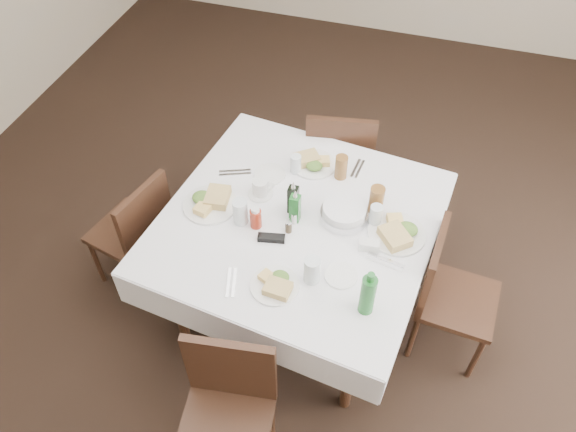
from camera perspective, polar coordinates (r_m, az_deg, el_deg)
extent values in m
plane|color=black|center=(3.43, 4.14, -11.02)|extent=(7.00, 7.00, 0.00)
cylinder|color=black|center=(3.13, -11.15, -8.70)|extent=(0.06, 0.06, 0.72)
cylinder|color=black|center=(3.66, -3.12, 3.05)|extent=(0.06, 0.06, 0.72)
cylinder|color=black|center=(2.89, 6.29, -15.45)|extent=(0.06, 0.06, 0.72)
cylinder|color=black|center=(3.45, 11.80, -1.69)|extent=(0.06, 0.06, 0.72)
cube|color=black|center=(2.93, 1.04, -0.69)|extent=(1.37, 1.37, 0.03)
cube|color=white|center=(2.92, 1.05, -0.42)|extent=(1.51, 1.51, 0.01)
cube|color=white|center=(3.45, 5.49, 6.06)|extent=(1.35, 0.17, 0.22)
cube|color=white|center=(2.65, -4.92, -12.10)|extent=(1.35, 0.17, 0.22)
cube|color=white|center=(2.91, 13.50, -5.90)|extent=(0.17, 1.35, 0.22)
cube|color=white|center=(3.24, -10.12, 1.92)|extent=(0.17, 1.35, 0.22)
cube|color=black|center=(3.77, 5.24, 5.98)|extent=(0.49, 0.49, 0.04)
cube|color=black|center=(3.47, 5.29, 6.73)|extent=(0.42, 0.11, 0.46)
cylinder|color=black|center=(4.05, 7.79, 5.15)|extent=(0.03, 0.03, 0.43)
cylinder|color=black|center=(3.79, 7.59, 1.44)|extent=(0.03, 0.03, 0.43)
cylinder|color=black|center=(4.05, 2.62, 5.63)|extent=(0.03, 0.03, 0.43)
cylinder|color=black|center=(3.79, 2.08, 1.96)|extent=(0.03, 0.03, 0.43)
cube|color=black|center=(2.71, -6.41, -20.82)|extent=(0.46, 0.46, 0.04)
cube|color=black|center=(2.58, -5.84, -15.23)|extent=(0.41, 0.09, 0.45)
cylinder|color=black|center=(3.00, -8.69, -18.57)|extent=(0.03, 0.03, 0.42)
cylinder|color=black|center=(2.94, -1.67, -19.77)|extent=(0.03, 0.03, 0.42)
cube|color=black|center=(3.16, 16.91, -8.25)|extent=(0.43, 0.43, 0.04)
cube|color=black|center=(2.99, 14.45, -4.96)|extent=(0.07, 0.40, 0.43)
cylinder|color=black|center=(3.25, 18.57, -13.45)|extent=(0.03, 0.03, 0.41)
cylinder|color=black|center=(3.23, 12.57, -11.84)|extent=(0.03, 0.03, 0.41)
cylinder|color=black|center=(3.44, 19.45, -8.68)|extent=(0.03, 0.03, 0.41)
cylinder|color=black|center=(3.42, 13.88, -7.14)|extent=(0.03, 0.03, 0.41)
cube|color=black|center=(3.46, -15.81, -1.52)|extent=(0.47, 0.47, 0.04)
cube|color=black|center=(3.21, -14.23, -0.26)|extent=(0.12, 0.39, 0.43)
cylinder|color=black|center=(3.77, -15.43, -0.84)|extent=(0.03, 0.03, 0.40)
cylinder|color=black|center=(3.60, -11.41, -2.91)|extent=(0.03, 0.03, 0.40)
cylinder|color=black|center=(3.64, -18.88, -4.29)|extent=(0.03, 0.03, 0.40)
cylinder|color=black|center=(3.46, -14.87, -6.63)|extent=(0.03, 0.03, 0.40)
cylinder|color=white|center=(3.20, 2.63, 5.28)|extent=(0.25, 0.25, 0.01)
cube|color=tan|center=(3.20, 1.96, 5.87)|extent=(0.17, 0.16, 0.04)
cube|color=#DFA753|center=(3.19, 3.49, 5.59)|extent=(0.10, 0.09, 0.03)
ellipsoid|color=#3B6A24|center=(3.16, 2.69, 5.13)|extent=(0.09, 0.08, 0.04)
cylinder|color=white|center=(2.65, -1.36, -7.04)|extent=(0.23, 0.23, 0.01)
cube|color=tan|center=(2.60, -1.05, -7.37)|extent=(0.13, 0.10, 0.04)
cube|color=#DFA753|center=(2.65, -2.06, -6.27)|extent=(0.10, 0.09, 0.03)
ellipsoid|color=#3B6A24|center=(2.64, -0.79, -6.20)|extent=(0.09, 0.08, 0.04)
cylinder|color=white|center=(2.89, 10.97, -1.78)|extent=(0.29, 0.29, 0.02)
cube|color=tan|center=(2.83, 10.80, -2.05)|extent=(0.19, 0.19, 0.05)
cube|color=#DFA753|center=(2.91, 10.85, -0.62)|extent=(0.11, 0.12, 0.04)
ellipsoid|color=#3B6A24|center=(2.88, 12.02, -1.31)|extent=(0.11, 0.10, 0.05)
cylinder|color=white|center=(3.00, -7.91, 1.14)|extent=(0.29, 0.29, 0.02)
cube|color=tan|center=(2.99, -7.17, 1.94)|extent=(0.14, 0.17, 0.05)
cube|color=#DFA753|center=(2.95, -8.55, 0.83)|extent=(0.09, 0.11, 0.04)
ellipsoid|color=#3B6A24|center=(3.00, -8.73, 1.88)|extent=(0.11, 0.10, 0.05)
cylinder|color=white|center=(3.14, -1.87, 4.25)|extent=(0.18, 0.18, 0.01)
cylinder|color=white|center=(2.69, 5.40, -6.03)|extent=(0.16, 0.16, 0.01)
cylinder|color=silver|center=(3.13, 0.80, 5.31)|extent=(0.06, 0.06, 0.11)
cylinder|color=silver|center=(2.62, 2.45, -5.52)|extent=(0.08, 0.08, 0.14)
cylinder|color=silver|center=(2.89, 8.90, 0.08)|extent=(0.06, 0.06, 0.12)
cylinder|color=silver|center=(2.86, -4.87, 0.43)|extent=(0.08, 0.08, 0.14)
cylinder|color=brown|center=(3.10, 5.42, 4.97)|extent=(0.07, 0.07, 0.14)
cylinder|color=brown|center=(2.93, 8.97, 1.65)|extent=(0.08, 0.08, 0.16)
cylinder|color=silver|center=(2.92, 5.70, 0.11)|extent=(0.25, 0.25, 0.05)
cylinder|color=white|center=(2.89, 5.75, 0.57)|extent=(0.22, 0.22, 0.05)
cube|color=black|center=(2.89, 0.53, 1.68)|extent=(0.05, 0.05, 0.17)
cone|color=silver|center=(2.82, 0.54, 3.18)|extent=(0.03, 0.03, 0.05)
cube|color=#1F6A28|center=(2.85, 0.72, 0.78)|extent=(0.05, 0.05, 0.17)
cone|color=silver|center=(2.78, 0.74, 2.28)|extent=(0.03, 0.03, 0.05)
cylinder|color=#A12915|center=(2.85, -3.30, -0.26)|extent=(0.06, 0.06, 0.11)
cylinder|color=white|center=(2.80, -3.35, 0.63)|extent=(0.04, 0.04, 0.02)
cylinder|color=white|center=(2.88, 0.64, -0.28)|extent=(0.03, 0.03, 0.06)
cylinder|color=silver|center=(2.85, 0.65, 0.18)|extent=(0.03, 0.03, 0.01)
cylinder|color=#423525|center=(2.83, 0.06, -1.13)|extent=(0.03, 0.03, 0.06)
cylinder|color=silver|center=(2.81, 0.06, -0.61)|extent=(0.03, 0.03, 0.01)
cylinder|color=white|center=(3.04, -2.80, 2.30)|extent=(0.14, 0.14, 0.01)
cylinder|color=white|center=(3.00, -2.83, 2.96)|extent=(0.08, 0.08, 0.09)
cylinder|color=black|center=(2.98, -2.85, 3.39)|extent=(0.07, 0.07, 0.01)
torus|color=white|center=(3.01, -1.86, 3.14)|extent=(0.06, 0.04, 0.06)
cube|color=black|center=(2.81, -1.70, -2.24)|extent=(0.14, 0.07, 0.03)
cylinder|color=#1F6A28|center=(2.51, 8.09, -7.97)|extent=(0.07, 0.07, 0.22)
cylinder|color=#1F6A28|center=(2.40, 8.42, -6.18)|extent=(0.03, 0.03, 0.04)
cube|color=white|center=(2.80, 8.25, -2.94)|extent=(0.10, 0.06, 0.05)
cube|color=pink|center=(2.79, 8.27, -2.84)|extent=(0.08, 0.05, 0.02)
cube|color=silver|center=(3.21, 6.87, 4.86)|extent=(0.03, 0.16, 0.01)
cube|color=silver|center=(3.20, 7.29, 4.74)|extent=(0.03, 0.16, 0.01)
cube|color=silver|center=(2.67, -5.49, -6.75)|extent=(0.06, 0.17, 0.01)
cube|color=silver|center=(2.67, -6.06, -6.73)|extent=(0.06, 0.17, 0.01)
cube|color=silver|center=(2.76, 9.73, -4.82)|extent=(0.19, 0.05, 0.01)
cube|color=silver|center=(2.78, 9.93, -4.39)|extent=(0.19, 0.05, 0.01)
cube|color=silver|center=(3.18, -5.40, 4.58)|extent=(0.17, 0.08, 0.01)
cube|color=silver|center=(3.16, -5.39, 4.24)|extent=(0.17, 0.08, 0.01)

